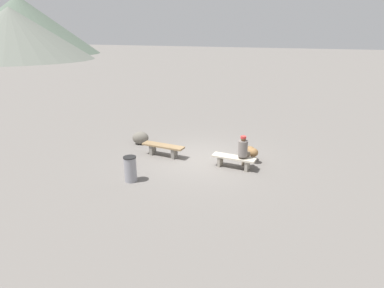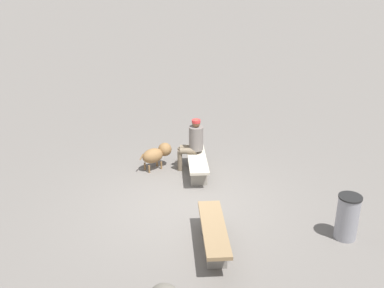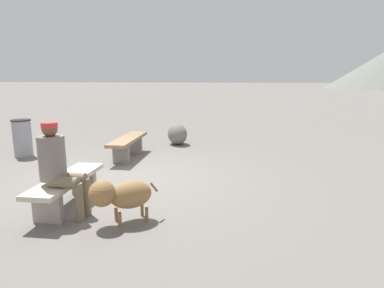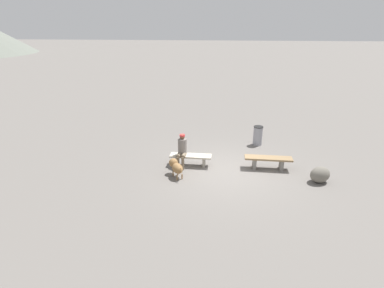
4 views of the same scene
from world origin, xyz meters
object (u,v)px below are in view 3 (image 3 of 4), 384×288
object	(u,v)px
bench_right	(67,185)
dog	(121,194)
trash_bin	(22,138)
boulder	(177,134)
seated_person	(58,164)
bench_left	(128,143)

from	to	relation	value
bench_right	dog	size ratio (longest dim) A/B	2.03
dog	trash_bin	bearing A→B (deg)	-75.90
bench_right	boulder	distance (m)	4.73
bench_right	seated_person	xyz separation A→B (m)	(0.33, 0.08, 0.41)
trash_bin	boulder	size ratio (longest dim) A/B	1.21
bench_left	seated_person	bearing A→B (deg)	2.27
bench_right	dog	distance (m)	1.04
dog	bench_right	bearing A→B (deg)	-57.31
bench_left	trash_bin	bearing A→B (deg)	-85.89
boulder	bench_left	bearing A→B (deg)	-27.09
bench_right	boulder	world-z (taller)	boulder
boulder	bench_right	bearing A→B (deg)	-9.69
bench_left	bench_right	world-z (taller)	bench_left
seated_person	bench_left	bearing A→B (deg)	-174.45
bench_left	boulder	xyz separation A→B (m)	(-1.69, 0.86, -0.06)
trash_bin	boulder	xyz separation A→B (m)	(-1.88, 3.36, -0.15)
trash_bin	boulder	world-z (taller)	trash_bin
bench_left	boulder	bearing A→B (deg)	152.65
seated_person	boulder	distance (m)	5.06
seated_person	dog	bearing A→B (deg)	87.08
seated_person	dog	size ratio (longest dim) A/B	1.62
seated_person	boulder	bearing A→B (deg)	174.84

